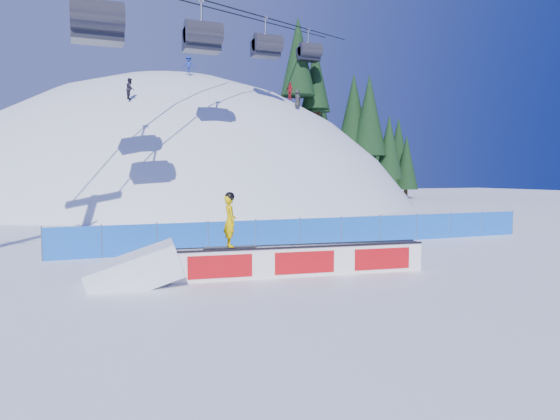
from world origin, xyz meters
name	(u,v)px	position (x,y,z in m)	size (l,w,h in m)	color
ground	(377,262)	(0.00, 0.00, 0.00)	(160.00, 160.00, 0.00)	white
snow_hill	(177,357)	(0.00, 42.00, -18.00)	(64.00, 64.00, 64.00)	silver
treeline	(347,120)	(22.65, 42.90, 10.30)	(18.47, 8.93, 20.92)	#322114
safety_fence	(321,232)	(0.00, 4.50, 0.60)	(22.05, 0.05, 1.30)	blue
chairlift	(254,17)	(4.74, 27.49, 16.89)	(40.80, 41.70, 22.00)	#92989F
rail_box	(302,260)	(-3.43, -1.17, 0.46)	(7.85, 1.42, 0.94)	white
snow_ramp	(135,285)	(-8.30, -0.63, 0.00)	(2.48, 1.65, 0.93)	white
snowboarder	(230,220)	(-5.63, -0.92, 1.74)	(1.58, 0.56, 1.63)	black
distant_skiers	(222,83)	(2.43, 29.78, 11.40)	(16.88, 7.64, 5.30)	black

